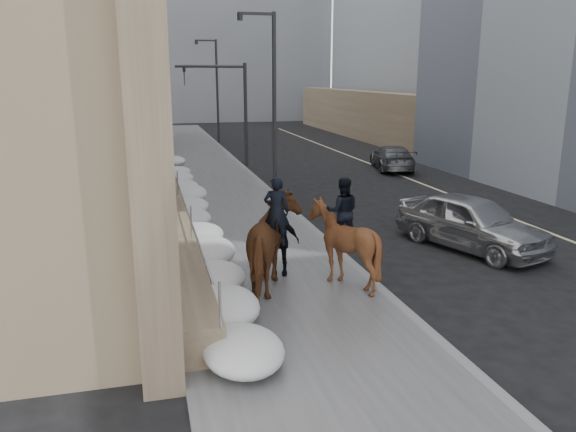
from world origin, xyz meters
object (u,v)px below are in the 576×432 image
Objects in this scene: pedestrian at (279,241)px; car_grey at (392,158)px; car_silver at (471,222)px; mounted_horse_right at (343,240)px; mounted_horse_left at (274,242)px.

car_grey is at bearing 72.83° from pedestrian.
pedestrian reaches higher than car_silver.
mounted_horse_right is at bearing 74.93° from car_grey.
pedestrian is at bearing 170.27° from car_silver.
car_silver is (6.43, 1.09, -0.18)m from pedestrian.
car_silver is at bearing -142.26° from mounted_horse_right.
mounted_horse_right reaches higher than car_grey.
mounted_horse_right is 0.54× the size of car_silver.
car_silver is 1.04× the size of car_grey.
mounted_horse_left reaches higher than mounted_horse_right.
car_grey is at bearing -104.43° from mounted_horse_left.
mounted_horse_left is 1.76m from mounted_horse_right.
car_silver is (5.03, 2.18, -0.42)m from mounted_horse_right.
mounted_horse_left is at bearing 11.08° from mounted_horse_right.
mounted_horse_right is at bearing -164.78° from mounted_horse_left.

